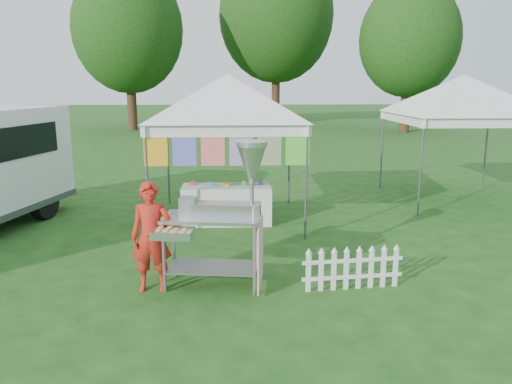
{
  "coord_description": "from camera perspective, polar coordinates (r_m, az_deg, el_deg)",
  "views": [
    {
      "loc": [
        0.13,
        -6.68,
        2.82
      ],
      "look_at": [
        0.47,
        1.15,
        1.1
      ],
      "focal_mm": 35.0,
      "sensor_mm": 36.0,
      "label": 1
    }
  ],
  "objects": [
    {
      "name": "ground",
      "position": [
        7.25,
        -3.39,
        -10.52
      ],
      "size": [
        120.0,
        120.0,
        0.0
      ],
      "primitive_type": "plane",
      "color": "#1C4513",
      "rests_on": "ground"
    },
    {
      "name": "canopy_main",
      "position": [
        10.18,
        -3.33,
        13.3
      ],
      "size": [
        4.24,
        4.24,
        3.45
      ],
      "color": "#59595E",
      "rests_on": "ground"
    },
    {
      "name": "canopy_right",
      "position": [
        12.86,
        22.73,
        12.22
      ],
      "size": [
        4.24,
        4.24,
        3.45
      ],
      "color": "#59595E",
      "rests_on": "ground"
    },
    {
      "name": "tree_left",
      "position": [
        31.43,
        -14.42,
        17.52
      ],
      "size": [
        6.4,
        6.4,
        9.53
      ],
      "color": "#382414",
      "rests_on": "ground"
    },
    {
      "name": "tree_mid",
      "position": [
        35.07,
        2.34,
        19.45
      ],
      "size": [
        7.6,
        7.6,
        11.52
      ],
      "color": "#382414",
      "rests_on": "ground"
    },
    {
      "name": "tree_right",
      "position": [
        30.42,
        17.14,
        16.32
      ],
      "size": [
        5.6,
        5.6,
        8.42
      ],
      "color": "#382414",
      "rests_on": "ground"
    },
    {
      "name": "donut_cart",
      "position": [
        6.82,
        -3.35,
        -1.3
      ],
      "size": [
        1.57,
        0.98,
        2.05
      ],
      "rotation": [
        0.0,
        0.0,
        -0.13
      ],
      "color": "gray",
      "rests_on": "ground"
    },
    {
      "name": "vendor",
      "position": [
        6.96,
        -11.86,
        -5.06
      ],
      "size": [
        0.57,
        0.38,
        1.53
      ],
      "primitive_type": "imported",
      "rotation": [
        0.0,
        0.0,
        0.03
      ],
      "color": "red",
      "rests_on": "ground"
    },
    {
      "name": "picket_fence",
      "position": [
        7.12,
        10.97,
        -8.69
      ],
      "size": [
        1.43,
        0.18,
        0.56
      ],
      "rotation": [
        0.0,
        0.0,
        0.11
      ],
      "color": "white",
      "rests_on": "ground"
    },
    {
      "name": "display_table",
      "position": [
        10.2,
        -3.36,
        -1.43
      ],
      "size": [
        1.8,
        0.7,
        0.78
      ],
      "primitive_type": "cube",
      "color": "white",
      "rests_on": "ground"
    }
  ]
}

